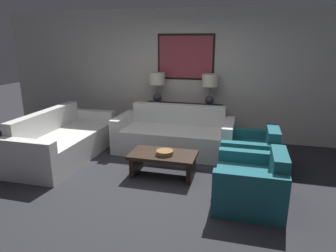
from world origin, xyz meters
TOP-DOWN VIEW (x-y plane):
  - ground_plane at (0.00, 0.00)m, footprint 20.00×20.00m
  - back_wall at (0.00, 2.51)m, footprint 8.25×0.12m
  - console_table at (0.00, 2.24)m, footprint 1.60×0.39m
  - table_lamp_left at (-0.55, 2.24)m, footprint 0.33×0.33m
  - table_lamp_right at (0.55, 2.24)m, footprint 0.33×0.33m
  - couch_by_back_wall at (0.00, 1.51)m, footprint 2.17×0.94m
  - couch_by_side at (-1.82, 0.70)m, footprint 0.94×2.17m
  - coffee_table at (0.09, 0.42)m, footprint 1.01×0.56m
  - decorative_bowl at (0.12, 0.37)m, footprint 0.26×0.26m
  - armchair_near_back_wall at (1.39, 0.95)m, footprint 0.84×0.89m
  - armchair_near_camera at (1.39, -0.12)m, footprint 0.84×0.89m

SIDE VIEW (x-z plane):
  - ground_plane at x=0.00m, z-range 0.00..0.00m
  - coffee_table at x=0.09m, z-range 0.08..0.45m
  - armchair_near_back_wall at x=1.39m, z-range -0.09..0.64m
  - armchair_near_camera at x=1.39m, z-range -0.09..0.64m
  - couch_by_back_wall at x=0.00m, z-range -0.12..0.71m
  - couch_by_side at x=-1.82m, z-range -0.12..0.71m
  - console_table at x=0.00m, z-range 0.00..0.76m
  - decorative_bowl at x=0.12m, z-range 0.36..0.43m
  - table_lamp_left at x=-0.55m, z-range 0.87..1.50m
  - table_lamp_right at x=0.55m, z-range 0.87..1.50m
  - back_wall at x=0.00m, z-range 0.01..2.66m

